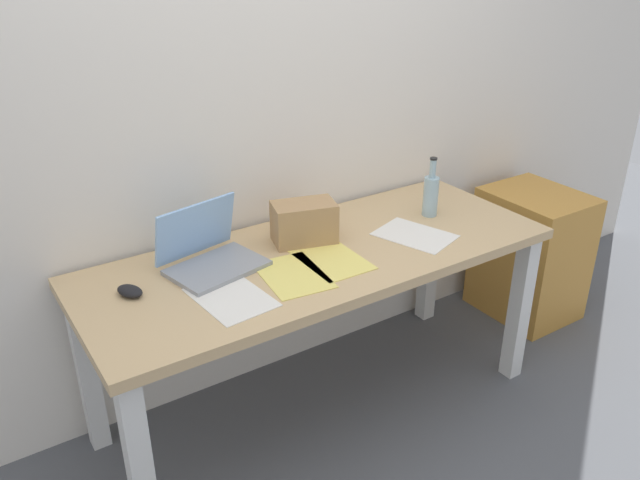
{
  "coord_description": "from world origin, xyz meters",
  "views": [
    {
      "loc": [
        -1.19,
        -1.81,
        1.83
      ],
      "look_at": [
        0.0,
        0.0,
        0.78
      ],
      "focal_mm": 36.17,
      "sensor_mm": 36.0,
      "label": 1
    }
  ],
  "objects_px": {
    "beer_bottle": "(431,194)",
    "cardboard_box": "(305,222)",
    "computer_mouse": "(130,291)",
    "laptop_left": "(210,254)",
    "filing_cabinet": "(530,254)",
    "desk": "(320,274)"
  },
  "relations": [
    {
      "from": "desk",
      "to": "beer_bottle",
      "type": "bearing_deg",
      "value": 3.62
    },
    {
      "from": "laptop_left",
      "to": "beer_bottle",
      "type": "distance_m",
      "value": 0.98
    },
    {
      "from": "beer_bottle",
      "to": "computer_mouse",
      "type": "relative_size",
      "value": 2.55
    },
    {
      "from": "computer_mouse",
      "to": "filing_cabinet",
      "type": "height_order",
      "value": "computer_mouse"
    },
    {
      "from": "laptop_left",
      "to": "computer_mouse",
      "type": "bearing_deg",
      "value": -172.22
    },
    {
      "from": "filing_cabinet",
      "to": "desk",
      "type": "bearing_deg",
      "value": -177.61
    },
    {
      "from": "desk",
      "to": "beer_bottle",
      "type": "relative_size",
      "value": 7.11
    },
    {
      "from": "desk",
      "to": "filing_cabinet",
      "type": "xyz_separation_m",
      "value": [
        1.33,
        0.06,
        -0.31
      ]
    },
    {
      "from": "desk",
      "to": "cardboard_box",
      "type": "height_order",
      "value": "cardboard_box"
    },
    {
      "from": "beer_bottle",
      "to": "cardboard_box",
      "type": "bearing_deg",
      "value": 172.62
    },
    {
      "from": "beer_bottle",
      "to": "filing_cabinet",
      "type": "bearing_deg",
      "value": 1.43
    },
    {
      "from": "computer_mouse",
      "to": "desk",
      "type": "bearing_deg",
      "value": -31.93
    },
    {
      "from": "laptop_left",
      "to": "computer_mouse",
      "type": "relative_size",
      "value": 3.75
    },
    {
      "from": "laptop_left",
      "to": "filing_cabinet",
      "type": "xyz_separation_m",
      "value": [
        1.72,
        -0.07,
        -0.45
      ]
    },
    {
      "from": "laptop_left",
      "to": "cardboard_box",
      "type": "distance_m",
      "value": 0.4
    },
    {
      "from": "cardboard_box",
      "to": "laptop_left",
      "type": "bearing_deg",
      "value": 178.74
    },
    {
      "from": "beer_bottle",
      "to": "laptop_left",
      "type": "bearing_deg",
      "value": 175.1
    },
    {
      "from": "computer_mouse",
      "to": "laptop_left",
      "type": "bearing_deg",
      "value": -17.82
    },
    {
      "from": "laptop_left",
      "to": "cardboard_box",
      "type": "bearing_deg",
      "value": -1.26
    },
    {
      "from": "laptop_left",
      "to": "beer_bottle",
      "type": "xyz_separation_m",
      "value": [
        0.98,
        -0.08,
        0.05
      ]
    },
    {
      "from": "laptop_left",
      "to": "beer_bottle",
      "type": "relative_size",
      "value": 1.47
    },
    {
      "from": "beer_bottle",
      "to": "cardboard_box",
      "type": "height_order",
      "value": "beer_bottle"
    }
  ]
}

